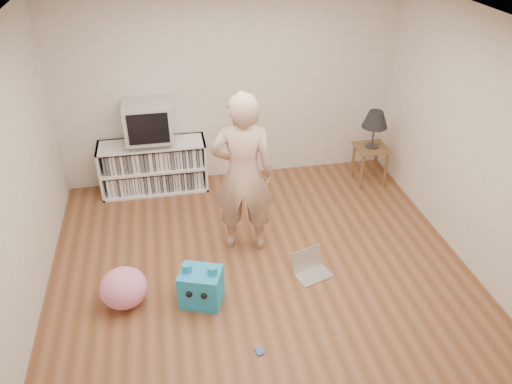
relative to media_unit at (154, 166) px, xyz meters
The scene contains 13 objects.
ground 2.33m from the media_unit, 62.16° to the right, with size 4.50×4.50×0.00m, color brown.
walls 2.49m from the media_unit, 62.16° to the right, with size 4.52×4.52×2.60m.
ceiling 3.22m from the media_unit, 62.16° to the right, with size 4.50×4.50×0.01m, color white.
media_unit is the anchor object (origin of this frame).
dvd_deck 0.39m from the media_unit, 90.00° to the right, with size 0.45×0.35×0.07m, color gray.
crt_tv 0.67m from the media_unit, 90.00° to the right, with size 0.60×0.53×0.50m.
side_table 2.95m from the media_unit, ahead, with size 0.42×0.42×0.55m.
table_lamp 3.01m from the media_unit, ahead, with size 0.34×0.34×0.52m.
person 1.86m from the media_unit, 56.44° to the right, with size 0.68×0.45×1.87m, color tan.
laptop 2.64m from the media_unit, 52.63° to the right, with size 0.44×0.40×0.25m.
playing_cards 3.18m from the media_unit, 74.52° to the right, with size 0.07×0.09×0.02m, color #445DB7.
plush_blue 2.34m from the media_unit, 80.10° to the right, with size 0.48×0.43×0.46m.
plush_pink 2.22m from the media_unit, 99.07° to the right, with size 0.47×0.47×0.40m, color pink.
Camera 1 is at (-0.84, -4.00, 3.59)m, focal length 35.00 mm.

